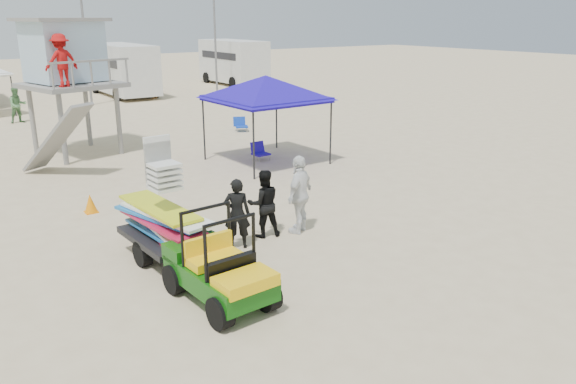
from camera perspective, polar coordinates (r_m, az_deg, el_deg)
ground at (r=10.26m, az=7.33°, el=-11.61°), size 140.00×140.00×0.00m
utility_cart at (r=10.11m, az=-7.05°, el=-7.10°), size 1.26×2.29×1.68m
surf_trailer at (r=12.02m, az=-12.24°, el=-2.45°), size 1.57×2.69×2.33m
man_left at (r=12.43m, az=-5.20°, el=-2.19°), size 0.70×0.63×1.60m
man_mid at (r=13.03m, az=-2.49°, el=-1.18°), size 0.92×0.81×1.61m
man_right at (r=13.24m, az=1.20°, el=-0.23°), size 1.19×0.94×1.88m
lifeguard_tower at (r=22.15m, az=-21.71°, el=12.65°), size 3.65×3.65×4.80m
canopy_blue at (r=19.54m, az=-2.28°, el=11.33°), size 3.51×3.51×3.44m
cone_near at (r=15.65m, az=-19.43°, el=-1.10°), size 0.34×0.34×0.50m
beach_chair_b at (r=20.31m, az=-2.94°, el=4.18°), size 0.56×0.60×0.64m
beach_chair_c at (r=25.54m, az=-4.85°, el=6.88°), size 0.70×0.78×0.64m
rv_mid_right at (r=38.68m, az=-16.46°, el=12.04°), size 2.64×7.00×3.25m
rv_far_right at (r=43.66m, az=-5.59°, el=13.19°), size 2.64×6.60×3.25m
light_pole_left at (r=34.83m, az=-19.97°, el=14.84°), size 0.14×0.14×8.00m
light_pole_right at (r=39.51m, az=-7.44°, el=15.89°), size 0.14×0.14×8.00m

